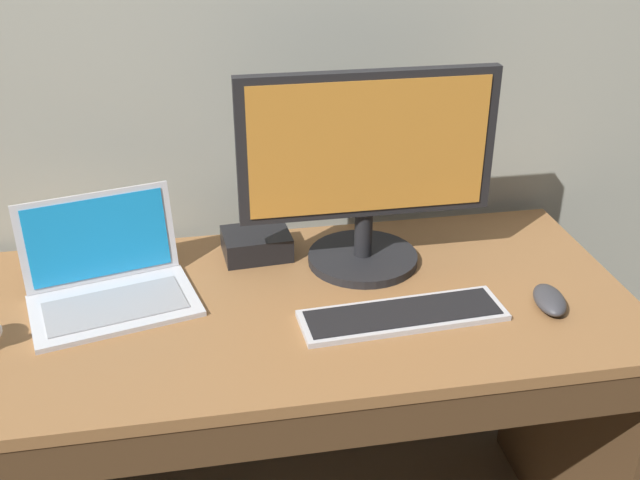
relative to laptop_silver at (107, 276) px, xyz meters
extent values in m
cube|color=#9EA093|center=(0.36, 0.30, 0.48)|extent=(5.15, 0.04, 2.63)
cube|color=olive|center=(0.36, -0.09, -0.06)|extent=(1.50, 0.67, 0.03)
cube|color=#4E351E|center=(1.08, -0.09, -0.45)|extent=(0.05, 0.62, 0.75)
cube|color=#4E351E|center=(0.36, -0.41, -0.12)|extent=(1.44, 0.02, 0.09)
cube|color=silver|center=(0.01, -0.05, -0.04)|extent=(0.38, 0.29, 0.01)
cube|color=#959599|center=(0.02, -0.06, -0.04)|extent=(0.31, 0.20, 0.00)
cube|color=silver|center=(-0.02, 0.07, 0.06)|extent=(0.33, 0.12, 0.19)
cube|color=#198CD8|center=(-0.02, 0.07, 0.06)|extent=(0.29, 0.11, 0.17)
cylinder|color=black|center=(0.57, 0.05, -0.04)|extent=(0.25, 0.25, 0.02)
cylinder|color=black|center=(0.57, 0.05, 0.02)|extent=(0.04, 0.04, 0.11)
cube|color=black|center=(0.57, 0.04, 0.24)|extent=(0.56, 0.03, 0.32)
cube|color=#C67F2D|center=(0.57, 0.02, 0.24)|extent=(0.52, 0.00, 0.29)
cube|color=#BCBCC1|center=(0.59, -0.19, -0.04)|extent=(0.43, 0.15, 0.01)
cube|color=black|center=(0.59, -0.19, -0.04)|extent=(0.40, 0.12, 0.00)
ellipsoid|color=#38383D|center=(0.91, -0.21, -0.03)|extent=(0.08, 0.13, 0.03)
cube|color=black|center=(0.33, 0.13, -0.02)|extent=(0.16, 0.13, 0.06)
camera|label=1|loc=(0.20, -1.43, 0.80)|focal=42.02mm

